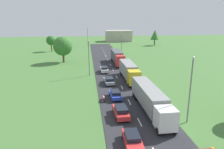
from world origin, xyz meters
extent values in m
cube|color=#2B2B30|center=(0.00, 24.50, 0.03)|extent=(10.00, 140.00, 0.06)
cube|color=white|center=(0.00, 9.45, 0.07)|extent=(0.16, 2.40, 0.01)
cube|color=white|center=(0.00, 16.54, 0.07)|extent=(0.16, 2.40, 0.01)
cube|color=white|center=(0.00, 24.22, 0.07)|extent=(0.16, 2.40, 0.01)
cube|color=white|center=(0.00, 31.80, 0.07)|extent=(0.16, 2.40, 0.01)
cube|color=white|center=(0.00, 38.98, 0.07)|extent=(0.16, 2.40, 0.01)
cube|color=white|center=(0.00, 45.31, 0.07)|extent=(0.16, 2.40, 0.01)
cube|color=white|center=(0.00, 52.14, 0.07)|extent=(0.16, 2.40, 0.01)
cube|color=white|center=(0.00, 59.82, 0.07)|extent=(0.16, 2.40, 0.01)
cube|color=white|center=(0.00, 66.43, 0.07)|extent=(0.16, 2.40, 0.01)
cube|color=white|center=(0.00, 72.66, 0.07)|extent=(0.16, 2.40, 0.01)
cube|color=white|center=(0.00, 80.32, 0.07)|extent=(0.16, 2.40, 0.01)
cube|color=white|center=(2.49, 6.64, 1.89)|extent=(2.48, 2.47, 2.67)
cube|color=black|center=(2.51, 5.49, 2.37)|extent=(2.10, 0.13, 1.17)
cube|color=gray|center=(2.38, 13.96, 2.22)|extent=(2.67, 11.54, 2.73)
cube|color=black|center=(2.38, 13.96, 0.66)|extent=(1.06, 10.94, 0.24)
cylinder|color=black|center=(3.55, 6.05, 0.56)|extent=(0.36, 1.00, 1.00)
cylinder|color=black|center=(1.45, 6.02, 0.56)|extent=(0.36, 1.00, 1.00)
cylinder|color=black|center=(3.38, 17.42, 0.56)|extent=(0.36, 1.00, 1.00)
cylinder|color=black|center=(1.28, 17.39, 0.56)|extent=(0.36, 1.00, 1.00)
cylinder|color=black|center=(3.36, 18.80, 0.56)|extent=(0.36, 1.00, 1.00)
cylinder|color=black|center=(1.26, 18.77, 0.56)|extent=(0.36, 1.00, 1.00)
cube|color=yellow|center=(2.50, 24.51, 1.97)|extent=(2.46, 2.56, 2.83)
cube|color=black|center=(2.51, 23.30, 2.48)|extent=(2.10, 0.11, 1.24)
cube|color=gray|center=(2.46, 30.78, 2.29)|extent=(2.56, 9.30, 2.86)
cube|color=black|center=(2.46, 30.78, 0.66)|extent=(0.96, 8.82, 0.24)
cylinder|color=black|center=(3.56, 23.89, 0.56)|extent=(0.36, 1.00, 1.00)
cylinder|color=black|center=(1.46, 23.87, 0.56)|extent=(0.36, 1.00, 1.00)
cylinder|color=black|center=(3.49, 33.57, 0.56)|extent=(0.36, 1.00, 1.00)
cylinder|color=black|center=(1.39, 33.55, 0.56)|extent=(0.36, 1.00, 1.00)
cylinder|color=black|center=(3.48, 34.68, 0.56)|extent=(0.36, 1.00, 1.00)
cylinder|color=black|center=(1.38, 34.67, 0.56)|extent=(0.36, 1.00, 1.00)
cube|color=red|center=(2.32, 41.42, 2.00)|extent=(2.45, 2.69, 2.89)
cube|color=black|center=(2.32, 40.14, 2.52)|extent=(2.10, 0.11, 1.27)
cube|color=#4C5156|center=(2.29, 48.06, 2.31)|extent=(2.55, 9.91, 2.90)
cube|color=black|center=(2.29, 48.06, 0.66)|extent=(0.94, 9.41, 0.24)
cylinder|color=black|center=(3.37, 40.75, 0.56)|extent=(0.35, 1.00, 1.00)
cylinder|color=black|center=(1.27, 40.74, 0.56)|extent=(0.35, 1.00, 1.00)
cylinder|color=black|center=(3.32, 51.03, 0.56)|extent=(0.35, 1.00, 1.00)
cylinder|color=black|center=(1.22, 51.02, 0.56)|extent=(0.35, 1.00, 1.00)
cylinder|color=black|center=(3.32, 52.22, 0.56)|extent=(0.35, 1.00, 1.00)
cylinder|color=black|center=(1.22, 52.21, 0.56)|extent=(0.35, 1.00, 1.00)
cube|color=red|center=(-2.14, 4.25, 0.68)|extent=(1.93, 4.39, 0.60)
cube|color=black|center=(-2.13, 4.47, 1.23)|extent=(1.59, 2.47, 0.49)
cylinder|color=black|center=(-1.29, 5.71, 0.38)|extent=(0.23, 0.64, 0.64)
cylinder|color=black|center=(-2.92, 5.75, 0.38)|extent=(0.23, 0.64, 0.64)
cube|color=red|center=(-2.26, 11.50, 0.73)|extent=(2.00, 4.64, 0.69)
cube|color=black|center=(-2.25, 11.27, 1.35)|extent=(1.64, 2.61, 0.56)
cylinder|color=black|center=(-3.14, 13.03, 0.38)|extent=(0.24, 0.65, 0.64)
cylinder|color=black|center=(-1.48, 13.08, 0.38)|extent=(0.24, 0.65, 0.64)
cylinder|color=black|center=(-3.04, 9.91, 0.38)|extent=(0.24, 0.65, 0.64)
cylinder|color=black|center=(-1.38, 9.97, 0.38)|extent=(0.24, 0.65, 0.64)
cube|color=blue|center=(-2.15, 18.59, 0.66)|extent=(1.92, 4.30, 0.57)
cube|color=black|center=(-2.14, 18.38, 1.21)|extent=(1.56, 2.43, 0.54)
cylinder|color=black|center=(-2.98, 19.99, 0.38)|extent=(0.25, 0.65, 0.64)
cylinder|color=black|center=(-1.45, 20.06, 0.38)|extent=(0.25, 0.65, 0.64)
cylinder|color=black|center=(-2.85, 17.12, 0.38)|extent=(0.25, 0.65, 0.64)
cylinder|color=black|center=(-1.32, 17.19, 0.38)|extent=(0.25, 0.65, 0.64)
cube|color=#8C939E|center=(-2.35, 26.90, 0.67)|extent=(2.09, 4.49, 0.57)
cube|color=black|center=(-2.34, 26.68, 1.23)|extent=(1.70, 2.54, 0.55)
cylinder|color=black|center=(-3.27, 28.36, 0.38)|extent=(0.25, 0.65, 0.64)
cylinder|color=black|center=(-1.58, 28.44, 0.38)|extent=(0.25, 0.65, 0.64)
cylinder|color=black|center=(-3.13, 25.37, 0.38)|extent=(0.25, 0.65, 0.64)
cylinder|color=black|center=(-1.44, 25.44, 0.38)|extent=(0.25, 0.65, 0.64)
cube|color=white|center=(-2.53, 36.78, 0.73)|extent=(1.84, 4.35, 0.70)
cube|color=black|center=(-2.53, 36.56, 1.31)|extent=(1.54, 2.44, 0.46)
cylinder|color=black|center=(-3.33, 38.26, 0.38)|extent=(0.22, 0.64, 0.64)
cylinder|color=black|center=(-1.72, 38.25, 0.38)|extent=(0.22, 0.64, 0.64)
cylinder|color=black|center=(-3.35, 35.30, 0.38)|extent=(0.22, 0.64, 0.64)
cylinder|color=black|center=(-1.73, 35.30, 0.38)|extent=(0.22, 0.64, 0.64)
cylinder|color=black|center=(-4.25, 16.97, 0.38)|extent=(0.12, 0.64, 0.64)
cylinder|color=black|center=(-4.25, 18.27, 0.38)|extent=(0.14, 0.64, 0.64)
cube|color=red|center=(-4.25, 17.62, 0.60)|extent=(0.20, 1.40, 0.36)
ellipsoid|color=white|center=(-4.25, 17.47, 0.83)|extent=(0.28, 0.52, 0.28)
cylinder|color=slate|center=(6.47, 8.84, 4.42)|extent=(0.18, 0.18, 8.85)
sphere|color=silver|center=(6.47, 8.84, 8.97)|extent=(0.36, 0.36, 0.36)
cylinder|color=slate|center=(-6.39, 34.04, 4.19)|extent=(0.18, 0.18, 8.37)
sphere|color=silver|center=(-6.39, 34.04, 8.49)|extent=(0.36, 0.36, 0.36)
cylinder|color=slate|center=(5.92, 61.27, 3.79)|extent=(0.18, 0.18, 7.58)
sphere|color=silver|center=(5.92, 61.27, 7.70)|extent=(0.36, 0.36, 0.36)
cylinder|color=slate|center=(-6.13, 89.17, 4.29)|extent=(0.18, 0.18, 8.59)
sphere|color=silver|center=(-6.13, 89.17, 8.71)|extent=(0.36, 0.36, 0.36)
cylinder|color=#513823|center=(-21.13, 73.10, 1.50)|extent=(0.45, 0.45, 3.01)
sphere|color=#2D6628|center=(-21.13, 73.10, 4.45)|extent=(3.85, 3.85, 3.85)
cylinder|color=#513823|center=(26.46, 85.87, 1.44)|extent=(0.53, 0.53, 2.88)
cone|color=#38702D|center=(26.46, 85.87, 5.18)|extent=(4.19, 4.19, 4.61)
cylinder|color=#513823|center=(-14.13, 50.73, 1.44)|extent=(0.61, 0.61, 2.88)
sphere|color=#38702D|center=(-14.13, 50.73, 5.10)|extent=(5.92, 5.92, 5.92)
cube|color=#B2A899|center=(11.61, 106.33, 3.05)|extent=(14.55, 8.03, 6.10)
camera|label=1|loc=(-6.87, -16.15, 14.02)|focal=34.15mm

